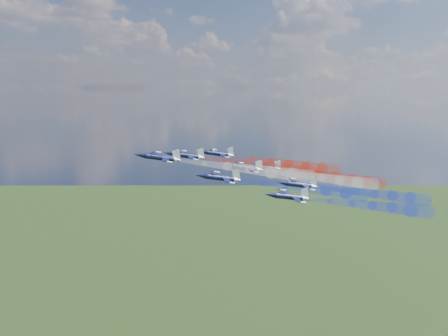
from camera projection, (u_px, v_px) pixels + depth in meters
jet_lead at (160, 158)px, 151.95m from camera, size 16.40×14.27×7.51m
trail_lead at (250, 169)px, 164.36m from camera, size 44.39×15.24×12.84m
jet_inner_left at (220, 178)px, 150.91m from camera, size 16.40×14.27×7.51m
trail_inner_left at (306, 188)px, 163.32m from camera, size 44.39×15.24×12.84m
jet_inner_right at (186, 156)px, 169.55m from camera, size 16.40×14.27×7.51m
trail_inner_right at (266, 166)px, 181.96m from camera, size 44.39×15.24×12.84m
jet_outer_left at (289, 197)px, 145.08m from camera, size 16.40×14.27×7.51m
trail_outer_left at (373, 206)px, 157.49m from camera, size 44.39×15.24×12.84m
jet_center_third at (245, 168)px, 166.52m from camera, size 16.40×14.27×7.51m
trail_center_third at (321, 178)px, 178.93m from camera, size 44.39×15.24×12.84m
jet_outer_right at (217, 154)px, 186.42m from camera, size 16.40×14.27×7.51m
trail_outer_right at (288, 163)px, 198.84m from camera, size 44.39×15.24×12.84m
jet_rear_left at (299, 185)px, 160.62m from camera, size 16.40×14.27×7.51m
trail_rear_left at (375, 194)px, 173.03m from camera, size 44.39×15.24×12.84m
jet_rear_right at (265, 167)px, 182.03m from camera, size 16.40×14.27×7.51m
trail_rear_right at (334, 176)px, 194.44m from camera, size 44.39×15.24×12.84m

